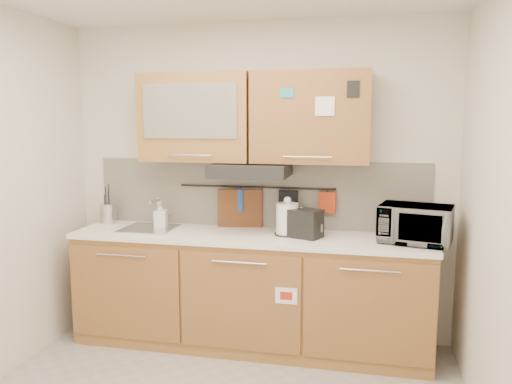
% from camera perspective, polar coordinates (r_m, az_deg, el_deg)
% --- Properties ---
extents(wall_back, '(3.20, 0.00, 3.20)m').
position_cam_1_polar(wall_back, '(4.18, 0.14, 1.19)').
color(wall_back, silver).
rests_on(wall_back, ground).
extents(base_cabinet, '(2.80, 0.64, 0.88)m').
position_cam_1_polar(base_cabinet, '(4.09, -0.79, -11.86)').
color(base_cabinet, '#AD833D').
rests_on(base_cabinet, floor).
extents(countertop, '(2.82, 0.62, 0.04)m').
position_cam_1_polar(countertop, '(3.95, -0.81, -5.11)').
color(countertop, white).
rests_on(countertop, base_cabinet).
extents(backsplash, '(2.80, 0.02, 0.56)m').
position_cam_1_polar(backsplash, '(4.18, 0.11, -0.19)').
color(backsplash, silver).
rests_on(backsplash, countertop).
extents(upper_cabinets, '(1.82, 0.37, 0.70)m').
position_cam_1_polar(upper_cabinets, '(3.98, -0.47, 8.50)').
color(upper_cabinets, '#AD833D').
rests_on(upper_cabinets, wall_back).
extents(range_hood, '(0.60, 0.46, 0.10)m').
position_cam_1_polar(range_hood, '(3.92, -0.63, 2.50)').
color(range_hood, black).
rests_on(range_hood, upper_cabinets).
extents(sink, '(0.42, 0.40, 0.26)m').
position_cam_1_polar(sink, '(4.23, -12.05, -4.06)').
color(sink, silver).
rests_on(sink, countertop).
extents(utensil_rail, '(1.30, 0.02, 0.02)m').
position_cam_1_polar(utensil_rail, '(4.14, -0.00, 0.56)').
color(utensil_rail, black).
rests_on(utensil_rail, backsplash).
extents(utensil_crock, '(0.15, 0.15, 0.34)m').
position_cam_1_polar(utensil_crock, '(4.54, -16.54, -2.32)').
color(utensil_crock, '#BABABF').
rests_on(utensil_crock, countertop).
extents(kettle, '(0.23, 0.22, 0.30)m').
position_cam_1_polar(kettle, '(3.90, 3.61, -3.18)').
color(kettle, white).
rests_on(kettle, countertop).
extents(toaster, '(0.33, 0.27, 0.22)m').
position_cam_1_polar(toaster, '(3.84, 5.34, -3.52)').
color(toaster, black).
rests_on(toaster, countertop).
extents(microwave, '(0.57, 0.45, 0.28)m').
position_cam_1_polar(microwave, '(3.82, 17.74, -3.51)').
color(microwave, '#999999').
rests_on(microwave, countertop).
extents(soap_bottle, '(0.11, 0.12, 0.22)m').
position_cam_1_polar(soap_bottle, '(4.25, -10.86, -2.55)').
color(soap_bottle, '#999999').
rests_on(soap_bottle, countertop).
extents(cutting_board, '(0.37, 0.08, 0.46)m').
position_cam_1_polar(cutting_board, '(4.19, -1.84, -2.82)').
color(cutting_board, brown).
rests_on(cutting_board, utensil_rail).
extents(oven_mitt, '(0.12, 0.05, 0.19)m').
position_cam_1_polar(oven_mitt, '(4.17, -2.19, -0.96)').
color(oven_mitt, '#214998').
rests_on(oven_mitt, utensil_rail).
extents(dark_pouch, '(0.16, 0.07, 0.25)m').
position_cam_1_polar(dark_pouch, '(4.09, 3.70, -1.57)').
color(dark_pouch, black).
rests_on(dark_pouch, utensil_rail).
extents(pot_holder, '(0.14, 0.05, 0.17)m').
position_cam_1_polar(pot_holder, '(4.05, 8.15, -1.19)').
color(pot_holder, '#B13217').
rests_on(pot_holder, utensil_rail).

